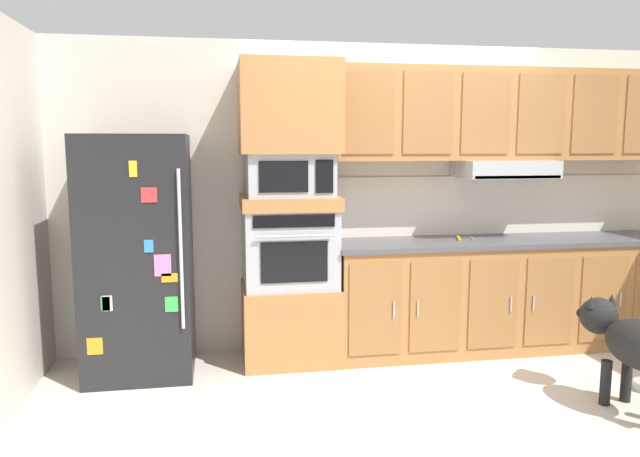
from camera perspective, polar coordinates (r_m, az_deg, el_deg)
The scene contains 14 objects.
ground_plane at distance 4.41m, azimuth 10.61°, elevation -14.70°, with size 9.60×9.60×0.00m, color beige.
back_kitchen_wall at distance 5.14m, azimuth 6.70°, elevation 3.04°, with size 6.20×0.12×2.50m, color beige.
refrigerator at distance 4.59m, azimuth -16.88°, elevation -2.50°, with size 0.76×0.73×1.76m.
oven_base_cabinet at distance 4.79m, azimuth -2.86°, elevation -8.87°, with size 0.74×0.62×0.60m, color #A8703D.
built_in_oven at distance 4.65m, azimuth -2.90°, elevation -1.79°, with size 0.70×0.62×0.60m.
appliance_mid_shelf at distance 4.61m, azimuth -2.94°, elevation 2.51°, with size 0.74×0.62×0.10m, color #A8703D.
microwave at distance 4.59m, azimuth -2.95°, elevation 5.12°, with size 0.64×0.54×0.32m.
appliance_upper_cabinet at distance 4.59m, azimuth -3.00°, elevation 11.36°, with size 0.74×0.62×0.68m, color #A8703D.
lower_cabinet_run at distance 5.26m, azimuth 17.02°, elevation -6.09°, with size 2.84×0.63×0.88m.
countertop_slab at distance 5.18m, azimuth 17.21°, elevation -1.14°, with size 2.88×0.64×0.04m, color #4C4C51.
backsplash_panel at distance 5.40m, azimuth 15.95°, elevation 2.17°, with size 2.88×0.02×0.50m, color silver.
upper_cabinet_with_hood at distance 5.23m, azimuth 17.06°, elevation 9.97°, with size 2.84×0.48×0.88m.
screwdriver at distance 5.00m, azimuth 13.16°, elevation -0.90°, with size 0.15×0.14×0.03m.
dog at distance 4.35m, azimuth 27.41°, elevation -9.47°, with size 0.38×0.98×0.69m.
Camera 1 is at (-1.44, -3.80, 1.69)m, focal length 33.70 mm.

